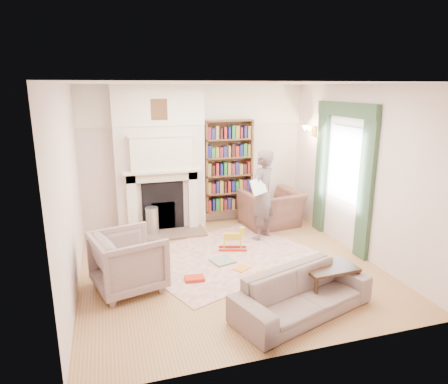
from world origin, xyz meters
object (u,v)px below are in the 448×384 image
object	(u,v)px
sofa	(302,293)
coffee_table	(328,282)
paraffin_heater	(152,221)
bookcase	(228,166)
man_reading	(262,195)
armchair_reading	(271,209)
armchair_left	(129,261)
rocking_horse	(233,239)

from	to	relation	value
sofa	coffee_table	size ratio (longest dim) A/B	2.63
paraffin_heater	bookcase	bearing A→B (deg)	13.81
coffee_table	man_reading	bearing A→B (deg)	87.51
bookcase	coffee_table	distance (m)	3.57
armchair_reading	man_reading	distance (m)	0.89
bookcase	armchair_left	bearing A→B (deg)	-132.21
armchair_left	rocking_horse	size ratio (longest dim) A/B	1.90
bookcase	sofa	size ratio (longest dim) A/B	1.00
armchair_reading	paraffin_heater	size ratio (longest dim) A/B	2.01
paraffin_heater	coffee_table	bearing A→B (deg)	-56.72
rocking_horse	coffee_table	bearing A→B (deg)	-51.69
man_reading	armchair_left	bearing A→B (deg)	-8.63
man_reading	coffee_table	world-z (taller)	man_reading
man_reading	rocking_horse	size ratio (longest dim) A/B	3.50
man_reading	paraffin_heater	distance (m)	2.14
bookcase	armchair_reading	size ratio (longest dim) A/B	1.67
sofa	coffee_table	bearing A→B (deg)	7.58
man_reading	paraffin_heater	size ratio (longest dim) A/B	3.04
sofa	paraffin_heater	bearing A→B (deg)	95.70
coffee_table	paraffin_heater	xyz separation A→B (m)	(-1.98, 3.02, 0.05)
armchair_reading	sofa	distance (m)	3.25
man_reading	sofa	bearing A→B (deg)	44.00
sofa	rocking_horse	world-z (taller)	sofa
bookcase	man_reading	size ratio (longest dim) A/B	1.11
coffee_table	armchair_left	bearing A→B (deg)	154.53
armchair_left	bookcase	bearing A→B (deg)	-57.61
sofa	bookcase	bearing A→B (deg)	68.91
bookcase	armchair_left	distance (m)	3.35
armchair_left	coffee_table	xyz separation A→B (m)	(2.54, -1.00, -0.19)
sofa	paraffin_heater	xyz separation A→B (m)	(-1.47, 3.27, 0.01)
armchair_reading	armchair_left	distance (m)	3.48
armchair_left	paraffin_heater	world-z (taller)	armchair_left
paraffin_heater	rocking_horse	size ratio (longest dim) A/B	1.15
rocking_horse	armchair_left	bearing A→B (deg)	-137.39
coffee_table	rocking_horse	bearing A→B (deg)	107.68
bookcase	coffee_table	size ratio (longest dim) A/B	2.64
paraffin_heater	rocking_horse	bearing A→B (deg)	-42.73
bookcase	armchair_left	xyz separation A→B (m)	(-2.19, -2.42, -0.76)
armchair_left	man_reading	xyz separation A→B (m)	(2.48, 1.27, 0.42)
bookcase	paraffin_heater	world-z (taller)	bookcase
armchair_reading	coffee_table	size ratio (longest dim) A/B	1.58
paraffin_heater	sofa	bearing A→B (deg)	-65.85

